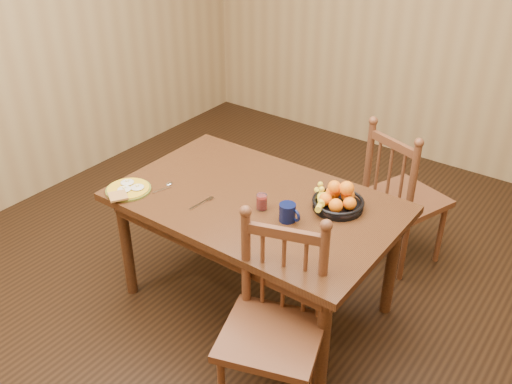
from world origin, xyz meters
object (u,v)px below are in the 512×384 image
Objects in this scene: dining_table at (256,212)px; chair_near at (274,327)px; coffee_mug at (288,212)px; chair_far at (402,198)px; breakfast_plate at (128,189)px; fruit_bowl at (337,200)px.

chair_near reaches higher than dining_table.
chair_near is 7.67× the size of coffee_mug.
chair_far is 3.29× the size of breakfast_plate.
chair_near reaches higher than chair_far.
breakfast_plate is 0.95× the size of fruit_bowl.
fruit_bowl reaches higher than coffee_mug.
fruit_bowl reaches higher than breakfast_plate.
dining_table is at bearing 114.08° from chair_near.
fruit_bowl is at bearing 61.13° from coffee_mug.
dining_table is 1.56× the size of chair_near.
chair_far is at bearing 81.92° from fruit_bowl.
chair_near is 1.22m from breakfast_plate.
breakfast_plate is 2.30× the size of coffee_mug.
coffee_mug is 0.41× the size of fruit_bowl.
breakfast_plate is at bearing -151.02° from dining_table.
chair_far is 0.99× the size of chair_near.
coffee_mug is at bearing -15.23° from dining_table.
coffee_mug is (-0.25, -1.00, 0.31)m from chair_far.
chair_near is 3.16× the size of fruit_bowl.
dining_table is 0.78m from chair_near.
fruit_bowl is (-0.10, 0.75, 0.30)m from chair_near.
dining_table is at bearing -154.66° from fruit_bowl.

